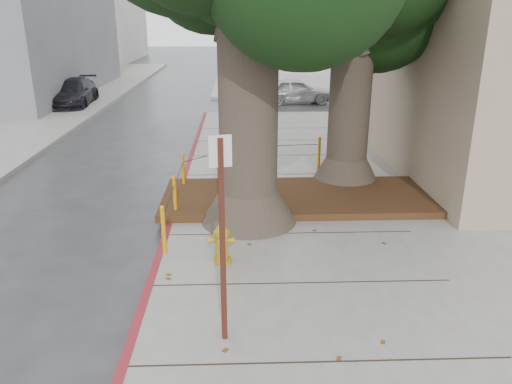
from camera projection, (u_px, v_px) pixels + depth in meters
ground at (271, 291)px, 8.29m from camera, size 140.00×140.00×0.00m
sidewalk_far at (326, 77)px, 36.72m from camera, size 16.00×20.00×0.15m
curb_red at (169, 228)px, 10.55m from camera, size 0.14×26.00×0.16m
planter_bed at (298, 197)px, 11.91m from camera, size 6.40×2.60×0.16m
building_side_white at (495, 13)px, 31.81m from camera, size 10.00×10.00×9.00m
bollard_ring at (224, 175)px, 12.16m from camera, size 3.79×5.39×0.95m
fire_hydrant at (222, 243)px, 8.83m from camera, size 0.41×0.37×0.79m
signpost at (222, 231)px, 6.31m from camera, size 0.28×0.08×2.84m
car_silver at (295, 91)px, 25.81m from camera, size 3.95×1.87×1.31m
car_red at (480, 97)px, 24.69m from camera, size 3.29×1.35×1.06m
car_dark at (72, 93)px, 24.84m from camera, size 2.23×4.84×1.37m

